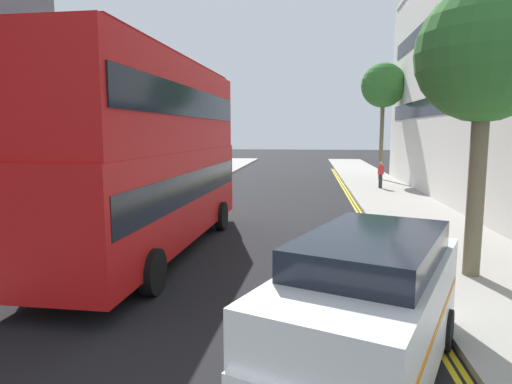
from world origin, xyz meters
TOP-DOWN VIEW (x-y plane):
  - sidewalk_right at (6.50, 16.00)m, footprint 4.00×80.00m
  - sidewalk_left at (-6.50, 16.00)m, footprint 4.00×80.00m
  - kerb_line_outer at (4.40, 14.00)m, footprint 0.10×56.00m
  - kerb_line_inner at (4.24, 14.00)m, footprint 0.10×56.00m
  - double_decker_bus_away at (-2.47, 10.46)m, footprint 3.05×10.88m
  - taxi_minivan at (2.90, 4.13)m, footprint 3.56×5.16m
  - pedestrian_far at (6.45, 26.03)m, footprint 0.34×0.22m
  - street_tree_near at (6.00, 8.93)m, footprint 3.12×3.12m
  - street_tree_mid at (7.26, 31.50)m, footprint 3.16×3.16m

SIDE VIEW (x-z plane):
  - kerb_line_outer at x=4.40m, z-range 0.00..0.01m
  - kerb_line_inner at x=4.24m, z-range 0.00..0.01m
  - sidewalk_right at x=6.50m, z-range 0.00..0.14m
  - sidewalk_left at x=-6.50m, z-range 0.00..0.14m
  - pedestrian_far at x=6.45m, z-range 0.18..1.80m
  - taxi_minivan at x=2.90m, z-range 0.01..2.13m
  - double_decker_bus_away at x=-2.47m, z-range 0.21..5.85m
  - street_tree_near at x=6.00m, z-range 1.90..8.67m
  - street_tree_mid at x=7.26m, z-range 2.66..10.98m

